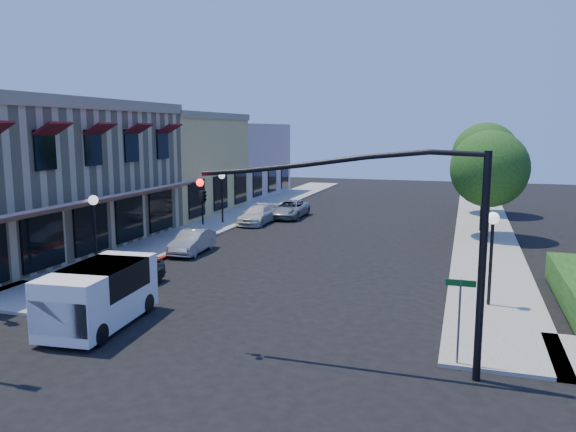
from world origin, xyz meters
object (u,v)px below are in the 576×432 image
(lamppost_right_far, at_px, (482,190))
(lamppost_left_far, at_px, (222,185))
(parked_car_b, at_px, (192,242))
(lamppost_left_near, at_px, (94,214))
(signal_mast_arm, at_px, (398,223))
(parked_car_a, at_px, (128,274))
(white_van, at_px, (98,292))
(lamppost_right_near, at_px, (492,235))
(street_tree_a, at_px, (490,169))
(street_name_sign, at_px, (460,308))
(parked_car_d, at_px, (289,209))
(street_tree_b, at_px, (485,155))
(parked_car_c, at_px, (257,215))

(lamppost_right_far, bearing_deg, lamppost_left_far, -173.29)
(parked_car_b, bearing_deg, lamppost_left_near, -118.57)
(signal_mast_arm, relative_size, parked_car_a, 2.13)
(lamppost_right_far, height_order, white_van, lamppost_right_far)
(lamppost_right_near, relative_size, parked_car_a, 0.95)
(street_tree_a, bearing_deg, street_name_sign, -93.76)
(parked_car_a, bearing_deg, white_van, -64.90)
(parked_car_a, bearing_deg, lamppost_right_far, 55.74)
(street_tree_a, relative_size, lamppost_left_near, 1.82)
(signal_mast_arm, height_order, parked_car_d, signal_mast_arm)
(lamppost_left_far, bearing_deg, street_tree_b, 30.03)
(street_tree_a, distance_m, white_van, 23.94)
(lamppost_left_far, distance_m, parked_car_c, 3.21)
(street_name_sign, height_order, lamppost_right_near, lamppost_right_near)
(street_name_sign, relative_size, parked_car_b, 0.67)
(white_van, distance_m, parked_car_b, 11.29)
(parked_car_b, bearing_deg, signal_mast_arm, -47.53)
(lamppost_left_near, height_order, white_van, lamppost_left_near)
(street_tree_b, bearing_deg, signal_mast_arm, -95.51)
(white_van, xyz_separation_m, parked_car_b, (-2.26, 11.05, -0.57))
(parked_car_c, bearing_deg, lamppost_right_far, 4.62)
(lamppost_left_far, distance_m, parked_car_a, 16.41)
(parked_car_a, height_order, parked_car_b, parked_car_a)
(lamppost_left_near, xyz_separation_m, lamppost_left_far, (0.00, 14.00, 0.00))
(white_van, relative_size, parked_car_a, 1.27)
(parked_car_c, height_order, parked_car_d, parked_car_d)
(street_tree_a, xyz_separation_m, parked_car_a, (-14.33, -16.00, -3.55))
(street_name_sign, height_order, parked_car_d, street_name_sign)
(street_tree_b, height_order, white_van, street_tree_b)
(street_name_sign, xyz_separation_m, parked_car_c, (-13.70, 20.53, -1.08))
(street_name_sign, relative_size, white_van, 0.52)
(signal_mast_arm, xyz_separation_m, parked_car_b, (-12.06, 11.50, -3.48))
(street_name_sign, relative_size, parked_car_d, 0.53)
(signal_mast_arm, xyz_separation_m, parked_car_c, (-12.06, 21.23, -3.47))
(parked_car_a, xyz_separation_m, parked_car_d, (0.62, 20.00, 0.01))
(street_name_sign, height_order, parked_car_b, street_name_sign)
(lamppost_right_near, height_order, lamppost_right_far, same)
(lamppost_right_far, bearing_deg, parked_car_c, -175.05)
(signal_mast_arm, distance_m, street_name_sign, 2.98)
(parked_car_c, bearing_deg, parked_car_a, -88.02)
(street_name_sign, distance_m, lamppost_right_far, 21.85)
(lamppost_right_near, distance_m, parked_car_b, 15.67)
(street_tree_a, distance_m, parked_car_a, 21.77)
(lamppost_left_far, bearing_deg, parked_car_a, -79.47)
(lamppost_left_far, xyz_separation_m, parked_car_a, (2.97, -16.00, -2.09))
(lamppost_right_near, distance_m, white_van, 13.92)
(street_tree_b, relative_size, street_name_sign, 2.81)
(parked_car_d, bearing_deg, lamppost_right_near, -53.68)
(signal_mast_arm, relative_size, lamppost_left_near, 2.24)
(white_van, bearing_deg, signal_mast_arm, -2.66)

